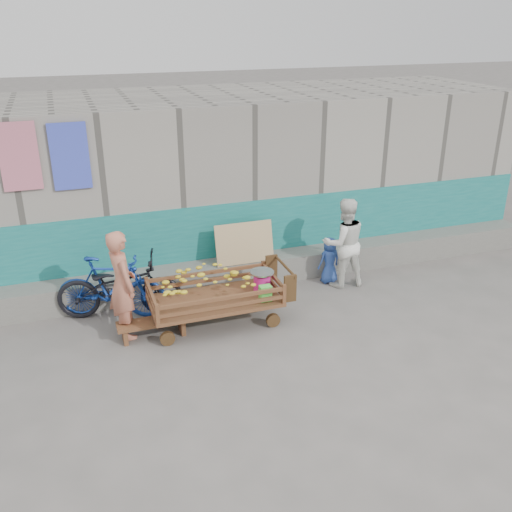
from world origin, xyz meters
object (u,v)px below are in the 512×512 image
object	(u,v)px
child	(329,260)
bicycle_blue	(111,288)
bicycle_dark	(119,287)
bench	(153,325)
vendor_man	(122,285)
woman	(344,243)
banana_cart	(212,289)

from	to	relation	value
child	bicycle_blue	xyz separation A→B (m)	(-3.70, -0.05, 0.09)
bicycle_dark	bicycle_blue	world-z (taller)	bicycle_blue
bench	bicycle_blue	xyz separation A→B (m)	(-0.48, 0.78, 0.32)
bench	vendor_man	distance (m)	0.75
vendor_man	woman	size ratio (longest dim) A/B	1.04
woman	bicycle_dark	world-z (taller)	woman
banana_cart	bicycle_blue	size ratio (longest dim) A/B	1.25
woman	bench	bearing A→B (deg)	14.71
woman	banana_cart	bearing A→B (deg)	17.56
vendor_man	child	size ratio (longest dim) A/B	1.98
vendor_man	bench	bearing A→B (deg)	-130.97
child	bicycle_blue	bearing A→B (deg)	-7.51
vendor_man	woman	xyz separation A→B (m)	(3.75, 0.48, -0.03)
vendor_man	child	distance (m)	3.66
bench	bicycle_blue	distance (m)	0.97
banana_cart	bicycle_dark	distance (m)	1.48
woman	bicycle_dark	size ratio (longest dim) A/B	0.82
vendor_man	bicycle_blue	size ratio (longest dim) A/B	0.97
banana_cart	bicycle_dark	bearing A→B (deg)	150.10
child	bicycle_dark	xyz separation A→B (m)	(-3.58, -0.05, 0.09)
bench	child	xyz separation A→B (m)	(3.22, 0.83, 0.22)
bicycle_dark	bicycle_blue	bearing A→B (deg)	103.22
bicycle_dark	bicycle_blue	xyz separation A→B (m)	(-0.12, 0.00, 0.01)
vendor_man	bicycle_blue	bearing A→B (deg)	-2.15
banana_cart	bicycle_blue	distance (m)	1.58
woman	bicycle_blue	bearing A→B (deg)	1.81
woman	bicycle_dark	xyz separation A→B (m)	(-3.75, 0.12, -0.28)
woman	child	size ratio (longest dim) A/B	1.90
bench	woman	world-z (taller)	woman
bench	bicycle_dark	size ratio (longest dim) A/B	0.55
child	bicycle_dark	size ratio (longest dim) A/B	0.43
bicycle_dark	bench	bearing A→B (deg)	-141.80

